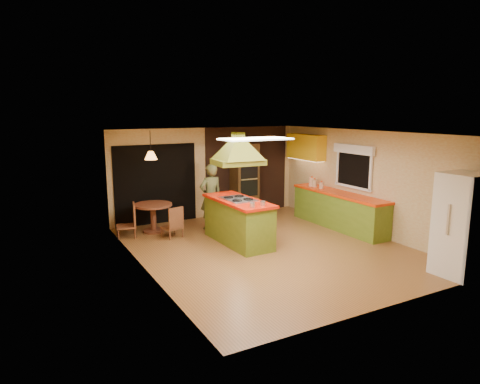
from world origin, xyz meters
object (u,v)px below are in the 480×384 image
man (211,197)px  canister_large (312,182)px  wall_oven (244,179)px  dining_table (153,212)px  kitchen_island (238,221)px  refrigerator (462,225)px

man → canister_large: 2.90m
man → wall_oven: (1.46, 0.89, 0.20)m
wall_oven → dining_table: size_ratio=2.19×
kitchen_island → man: (-0.05, 1.36, 0.32)m
kitchen_island → canister_large: 3.02m
wall_oven → dining_table: (-2.83, -0.47, -0.54)m
man → refrigerator: bearing=114.5°
refrigerator → wall_oven: bearing=99.9°
dining_table → wall_oven: bearing=9.4°
man → canister_large: bearing=168.4°
wall_oven → dining_table: 2.92m
man → dining_table: size_ratio=1.77×
kitchen_island → refrigerator: refrigerator is taller
refrigerator → canister_large: (0.19, 4.59, 0.09)m
man → canister_large: (2.86, -0.40, 0.20)m
wall_oven → canister_large: size_ratio=8.90×
refrigerator → wall_oven: wall_oven is taller
man → dining_table: bearing=-20.8°
man → refrigerator: 5.66m
wall_oven → man: bearing=-148.3°
man → dining_table: (-1.37, 0.42, -0.34)m
dining_table → refrigerator: bearing=-53.2°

